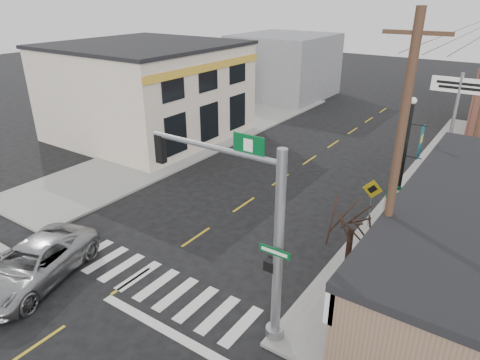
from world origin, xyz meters
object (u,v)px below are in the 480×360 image
Objects in this scene: bare_tree at (353,213)px; utility_pole_near at (393,183)px; lamp_post at (407,151)px; traffic_signal_pole at (256,223)px; dance_center_sign at (457,101)px; suv at (33,264)px; fire_hydrant at (380,287)px; guide_sign at (404,204)px.

bare_tree is 1.74m from utility_pole_near.
traffic_signal_pole is at bearing -120.03° from lamp_post.
lamp_post is 7.92m from bare_tree.
dance_center_sign is 0.63× the size of utility_pole_near.
suv is 13.23m from fire_hydrant.
dance_center_sign reaches higher than fire_hydrant.
dance_center_sign reaches higher than lamp_post.
fire_hydrant is (0.50, -4.37, -1.44)m from guide_sign.
lamp_post reaches higher than guide_sign.
utility_pole_near is (1.44, -7.93, 1.66)m from lamp_post.
utility_pole_near reaches higher than guide_sign.
utility_pole_near is at bearing -95.85° from guide_sign.
suv is at bearing -160.26° from utility_pole_near.
fire_hydrant is (11.49, 6.56, -0.26)m from suv.
guide_sign is 2.85m from lamp_post.
utility_pole_near is (0.21, -1.37, 4.76)m from fire_hydrant.
traffic_signal_pole is at bearing 1.64° from suv.
lamp_post is at bearing 96.14° from utility_pole_near.
dance_center_sign is at bearing 87.81° from utility_pole_near.
lamp_post is (-0.73, 2.20, 1.67)m from guide_sign.
guide_sign is at bearing -91.69° from dance_center_sign.
bare_tree is (-0.38, -5.71, 1.98)m from guide_sign.
fire_hydrant is at bearing 52.40° from traffic_signal_pole.
traffic_signal_pole is 1.11× the size of lamp_post.
suv is 0.56× the size of utility_pole_near.
lamp_post reaches higher than fire_hydrant.
utility_pole_near is at bearing -1.24° from bare_tree.
traffic_signal_pole reaches higher than fire_hydrant.
bare_tree is at bearing -92.60° from dance_center_sign.
traffic_signal_pole is 10.61m from lamp_post.
bare_tree reaches higher than suv.
utility_pole_near is at bearing -81.36° from fire_hydrant.
bare_tree is 0.48× the size of utility_pole_near.
guide_sign is at bearing 96.59° from fire_hydrant.
fire_hydrant is at bearing -99.87° from lamp_post.
bare_tree reaches higher than fire_hydrant.
dance_center_sign reaches higher than bare_tree.
bare_tree is at bearing -123.48° from fire_hydrant.
suv is 16.89m from lamp_post.
lamp_post is at bearing -99.34° from dance_center_sign.
utility_pole_near reaches higher than bare_tree.
suv is at bearing -150.29° from fire_hydrant.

